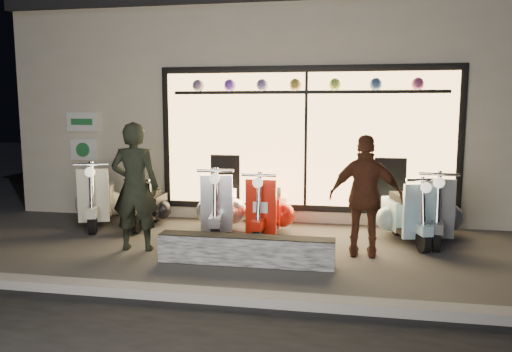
{
  "coord_description": "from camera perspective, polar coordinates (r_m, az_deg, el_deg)",
  "views": [
    {
      "loc": [
        1.54,
        -7.11,
        2.13
      ],
      "look_at": [
        0.13,
        0.6,
        1.05
      ],
      "focal_mm": 35.0,
      "sensor_mm": 36.0,
      "label": 1
    }
  ],
  "objects": [
    {
      "name": "man",
      "position": [
        7.62,
        -13.66,
        -1.2
      ],
      "size": [
        0.75,
        0.54,
        1.92
      ],
      "primitive_type": "imported",
      "rotation": [
        0.0,
        0.0,
        3.26
      ],
      "color": "black",
      "rests_on": "ground"
    },
    {
      "name": "shop_building",
      "position": [
        12.19,
        3.19,
        7.7
      ],
      "size": [
        10.2,
        6.23,
        4.2
      ],
      "color": "beige",
      "rests_on": "ground"
    },
    {
      "name": "scooter_grey",
      "position": [
        8.66,
        19.88,
        -3.8
      ],
      "size": [
        0.65,
        1.59,
        1.13
      ],
      "rotation": [
        0.0,
        0.0,
        -0.14
      ],
      "color": "black",
      "rests_on": "ground"
    },
    {
      "name": "ground",
      "position": [
        7.58,
        -1.77,
        -8.48
      ],
      "size": [
        40.0,
        40.0,
        0.0
      ],
      "primitive_type": "plane",
      "color": "#383533",
      "rests_on": "ground"
    },
    {
      "name": "scooter_cream",
      "position": [
        9.63,
        -17.57,
        -2.5
      ],
      "size": [
        0.89,
        1.6,
        1.15
      ],
      "rotation": [
        0.0,
        0.0,
        0.36
      ],
      "color": "black",
      "rests_on": "ground"
    },
    {
      "name": "kerb",
      "position": [
        5.73,
        -6.11,
        -13.4
      ],
      "size": [
        40.0,
        0.25,
        0.12
      ],
      "primitive_type": "cube",
      "color": "slate",
      "rests_on": "ground"
    },
    {
      "name": "graffiti_barrier",
      "position": [
        6.87,
        -1.18,
        -8.47
      ],
      "size": [
        2.41,
        0.28,
        0.4
      ],
      "primitive_type": "cube",
      "color": "black",
      "rests_on": "ground"
    },
    {
      "name": "woman",
      "position": [
        7.25,
        12.43,
        -2.3
      ],
      "size": [
        1.04,
        0.45,
        1.75
      ],
      "primitive_type": "imported",
      "rotation": [
        0.0,
        0.0,
        3.12
      ],
      "color": "#572C1B",
      "rests_on": "ground"
    },
    {
      "name": "scooter_black",
      "position": [
        9.29,
        -12.03,
        -3.33
      ],
      "size": [
        0.41,
        1.24,
        0.89
      ],
      "rotation": [
        0.0,
        0.0,
        0.03
      ],
      "color": "black",
      "rests_on": "ground"
    },
    {
      "name": "scooter_blue",
      "position": [
        8.45,
        16.61,
        -4.16
      ],
      "size": [
        0.72,
        1.48,
        1.05
      ],
      "rotation": [
        0.0,
        0.0,
        0.26
      ],
      "color": "black",
      "rests_on": "ground"
    },
    {
      "name": "scooter_red",
      "position": [
        8.38,
        1.42,
        -3.84
      ],
      "size": [
        0.52,
        1.51,
        1.08
      ],
      "rotation": [
        0.0,
        0.0,
        -0.05
      ],
      "color": "black",
      "rests_on": "ground"
    },
    {
      "name": "scooter_silver",
      "position": [
        8.58,
        -4.08,
        -3.44
      ],
      "size": [
        0.66,
        1.59,
        1.13
      ],
      "rotation": [
        0.0,
        0.0,
        0.15
      ],
      "color": "black",
      "rests_on": "ground"
    }
  ]
}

